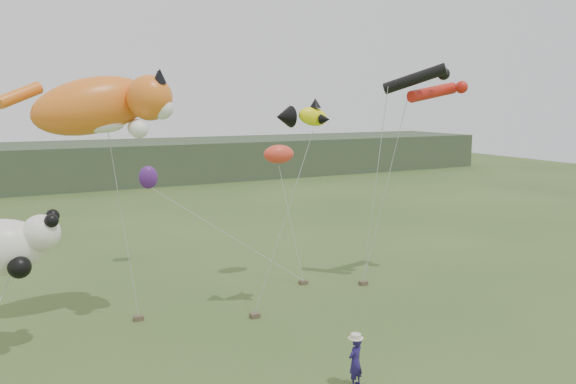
% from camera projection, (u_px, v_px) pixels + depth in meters
% --- Properties ---
extents(ground, '(120.00, 120.00, 0.00)m').
position_uv_depth(ground, '(318.00, 367.00, 17.13)').
color(ground, '#385123').
rests_on(ground, ground).
extents(headland, '(90.00, 13.00, 4.00)m').
position_uv_depth(headland, '(62.00, 166.00, 54.79)').
color(headland, '#2D3D28').
rests_on(headland, ground).
extents(festival_attendant, '(0.63, 0.53, 1.47)m').
position_uv_depth(festival_attendant, '(355.00, 362.00, 15.87)').
color(festival_attendant, '#201756').
rests_on(festival_attendant, ground).
extents(sandbag_anchors, '(15.70, 5.02, 0.17)m').
position_uv_depth(sandbag_anchors, '(227.00, 313.00, 21.33)').
color(sandbag_anchors, brown).
rests_on(sandbag_anchors, ground).
extents(cat_kite, '(5.71, 3.05, 2.74)m').
position_uv_depth(cat_kite, '(106.00, 105.00, 19.69)').
color(cat_kite, orange).
rests_on(cat_kite, ground).
extents(fish_kite, '(2.15, 1.41, 1.12)m').
position_uv_depth(fish_kite, '(302.00, 116.00, 20.59)').
color(fish_kite, '#FFFC0E').
rests_on(fish_kite, ground).
extents(tube_kites, '(3.94, 2.31, 1.66)m').
position_uv_depth(tube_kites, '(430.00, 85.00, 24.33)').
color(tube_kites, black).
rests_on(tube_kites, ground).
extents(panda_kite, '(3.15, 2.04, 1.96)m').
position_uv_depth(panda_kite, '(7.00, 246.00, 17.58)').
color(panda_kite, white).
rests_on(panda_kite, ground).
extents(misc_kites, '(5.95, 5.50, 2.31)m').
position_uv_depth(misc_kites, '(226.00, 164.00, 25.96)').
color(misc_kites, '#E83E29').
rests_on(misc_kites, ground).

